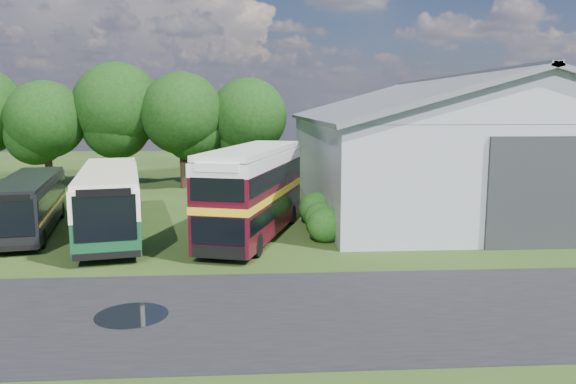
{
  "coord_description": "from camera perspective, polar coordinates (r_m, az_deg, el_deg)",
  "views": [
    {
      "loc": [
        2.16,
        -19.49,
        6.31
      ],
      "look_at": [
        3.99,
        8.0,
        2.05
      ],
      "focal_mm": 35.0,
      "sensor_mm": 36.0,
      "label": 1
    }
  ],
  "objects": [
    {
      "name": "ground",
      "position": [
        20.6,
        -9.76,
        -9.18
      ],
      "size": [
        120.0,
        120.0,
        0.0
      ],
      "primitive_type": "plane",
      "color": "#1D3410",
      "rests_on": "ground"
    },
    {
      "name": "asphalt_road",
      "position": [
        17.68,
        -0.84,
        -12.12
      ],
      "size": [
        60.0,
        8.0,
        0.02
      ],
      "primitive_type": "cube",
      "color": "black",
      "rests_on": "ground"
    },
    {
      "name": "puddle",
      "position": [
        18.03,
        -15.6,
        -12.03
      ],
      "size": [
        2.2,
        2.2,
        0.01
      ],
      "primitive_type": "cylinder",
      "color": "black",
      "rests_on": "ground"
    },
    {
      "name": "storage_shed",
      "position": [
        37.79,
        16.14,
        5.2
      ],
      "size": [
        18.8,
        24.8,
        8.15
      ],
      "color": "gray",
      "rests_on": "ground"
    },
    {
      "name": "tree_left_b",
      "position": [
        45.6,
        -23.39,
        6.75
      ],
      "size": [
        5.78,
        5.78,
        8.16
      ],
      "color": "black",
      "rests_on": "ground"
    },
    {
      "name": "tree_mid",
      "position": [
        45.44,
        -16.9,
        8.26
      ],
      "size": [
        6.8,
        6.8,
        9.6
      ],
      "color": "black",
      "rests_on": "ground"
    },
    {
      "name": "tree_right_a",
      "position": [
        43.6,
        -10.7,
        7.83
      ],
      "size": [
        6.26,
        6.26,
        8.83
      ],
      "color": "black",
      "rests_on": "ground"
    },
    {
      "name": "tree_right_b",
      "position": [
        44.1,
        -4.05,
        7.64
      ],
      "size": [
        5.98,
        5.98,
        8.45
      ],
      "color": "black",
      "rests_on": "ground"
    },
    {
      "name": "shrub_front",
      "position": [
        26.49,
        3.79,
        -5.01
      ],
      "size": [
        1.7,
        1.7,
        1.7
      ],
      "primitive_type": "sphere",
      "color": "#194714",
      "rests_on": "ground"
    },
    {
      "name": "shrub_mid",
      "position": [
        28.42,
        3.26,
        -4.05
      ],
      "size": [
        1.6,
        1.6,
        1.6
      ],
      "primitive_type": "sphere",
      "color": "#194714",
      "rests_on": "ground"
    },
    {
      "name": "shrub_back",
      "position": [
        30.36,
        2.79,
        -3.21
      ],
      "size": [
        1.8,
        1.8,
        1.8
      ],
      "primitive_type": "sphere",
      "color": "#194714",
      "rests_on": "ground"
    },
    {
      "name": "bus_green_single",
      "position": [
        28.75,
        -17.62,
        -0.77
      ],
      "size": [
        5.13,
        12.17,
        3.27
      ],
      "rotation": [
        0.0,
        0.0,
        0.21
      ],
      "color": "black",
      "rests_on": "ground"
    },
    {
      "name": "bus_maroon_double",
      "position": [
        26.84,
        -3.55,
        -0.09
      ],
      "size": [
        5.34,
        10.45,
        4.36
      ],
      "rotation": [
        0.0,
        0.0,
        -0.29
      ],
      "color": "black",
      "rests_on": "ground"
    },
    {
      "name": "bus_dark_single",
      "position": [
        30.78,
        -24.79,
        -1.05
      ],
      "size": [
        4.31,
        10.34,
        2.78
      ],
      "rotation": [
        0.0,
        0.0,
        0.2
      ],
      "color": "black",
      "rests_on": "ground"
    }
  ]
}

